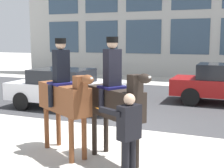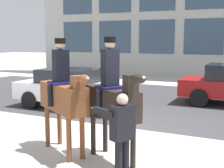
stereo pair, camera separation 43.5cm
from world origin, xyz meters
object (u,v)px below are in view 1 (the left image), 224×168
Objects in this scene: mounted_horse_companion at (115,99)px; street_car_near_lane at (64,88)px; pedestrian_bystander at (128,132)px; mounted_horse_lead at (64,95)px.

street_car_near_lane is (-3.58, 4.02, -0.56)m from mounted_horse_companion.
street_car_near_lane is (-4.17, 4.94, -0.20)m from pedestrian_bystander.
mounted_horse_companion is 0.63× the size of street_car_near_lane.
mounted_horse_companion reaches higher than street_car_near_lane.
mounted_horse_companion reaches higher than pedestrian_bystander.
mounted_horse_lead is 4.73m from street_car_near_lane.
mounted_horse_lead is 0.62× the size of street_car_near_lane.
mounted_horse_lead reaches higher than street_car_near_lane.
street_car_near_lane is at bearing -23.22° from pedestrian_bystander.
mounted_horse_companion is at bearing -30.48° from pedestrian_bystander.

